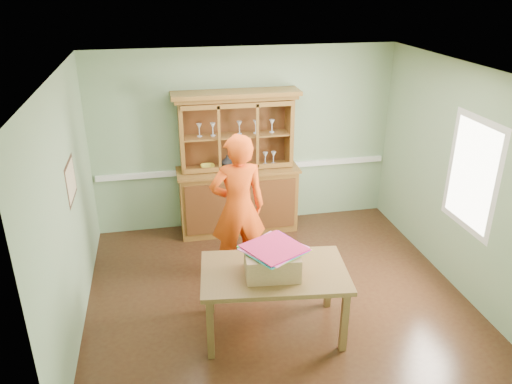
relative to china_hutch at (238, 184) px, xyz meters
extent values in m
plane|color=#412815|center=(0.16, -1.76, -0.75)|extent=(4.50, 4.50, 0.00)
plane|color=white|center=(0.16, -1.76, 1.95)|extent=(4.50, 4.50, 0.00)
plane|color=gray|center=(0.16, 0.24, 0.60)|extent=(4.50, 0.00, 4.50)
plane|color=gray|center=(-2.09, -1.76, 0.60)|extent=(0.00, 4.00, 4.00)
plane|color=gray|center=(2.41, -1.76, 0.60)|extent=(0.00, 4.00, 4.00)
plane|color=gray|center=(0.16, -3.76, 0.60)|extent=(4.50, 0.00, 4.50)
cube|color=white|center=(0.16, 0.22, 0.15)|extent=(4.41, 0.05, 0.08)
cube|color=#362115|center=(-2.07, -1.46, 0.80)|extent=(0.03, 0.60, 0.46)
cube|color=beige|center=(-2.06, -1.46, 0.80)|extent=(0.01, 0.52, 0.38)
cube|color=white|center=(2.39, -2.06, 0.75)|extent=(0.03, 0.96, 1.36)
cube|color=white|center=(2.39, -2.06, 0.75)|extent=(0.01, 0.80, 1.20)
cube|color=#915F27|center=(0.00, -0.02, -0.27)|extent=(1.73, 0.53, 0.96)
cube|color=#915F27|center=(0.00, -0.03, 0.23)|extent=(1.79, 0.59, 0.04)
cube|color=#582C14|center=(0.00, 0.22, 0.76)|extent=(1.63, 0.04, 1.01)
cube|color=#915F27|center=(-0.79, 0.06, 0.76)|extent=(0.06, 0.36, 1.01)
cube|color=#915F27|center=(0.79, 0.06, 0.76)|extent=(0.06, 0.36, 1.01)
cube|color=#915F27|center=(0.00, 0.06, 1.29)|extent=(1.73, 0.42, 0.06)
cube|color=#915F27|center=(0.00, 0.04, 1.35)|extent=(1.80, 0.46, 0.06)
cube|color=#915F27|center=(0.00, 0.06, 0.73)|extent=(1.52, 0.32, 0.02)
imported|color=#B2B2B7|center=(-0.14, 0.06, 0.34)|extent=(0.18, 0.18, 0.18)
imported|color=yellow|center=(-0.43, 0.06, 0.28)|extent=(0.21, 0.21, 0.05)
cylinder|color=black|center=(0.10, -0.19, 0.41)|extent=(0.07, 0.07, 0.31)
cube|color=brown|center=(-0.02, -2.45, -0.01)|extent=(1.63, 1.09, 0.05)
cube|color=brown|center=(-0.74, -2.75, -0.39)|extent=(0.08, 0.08, 0.71)
cube|color=brown|center=(-0.66, -2.00, -0.39)|extent=(0.08, 0.08, 0.71)
cube|color=brown|center=(0.61, -2.91, -0.39)|extent=(0.08, 0.08, 0.71)
cube|color=brown|center=(0.70, -2.16, -0.39)|extent=(0.08, 0.08, 0.71)
cube|color=tan|center=(-0.06, -2.51, 0.15)|extent=(0.59, 0.49, 0.26)
cube|color=#C2E31C|center=(-0.03, -2.48, 0.28)|extent=(0.72, 0.72, 0.01)
cube|color=green|center=(-0.03, -2.48, 0.29)|extent=(0.72, 0.72, 0.01)
cube|color=#31E8E1|center=(-0.03, -2.48, 0.30)|extent=(0.72, 0.72, 0.01)
cube|color=#FF78CB|center=(-0.03, -2.48, 0.31)|extent=(0.72, 0.72, 0.01)
cube|color=#DE22CD|center=(-0.03, -2.48, 0.31)|extent=(0.72, 0.72, 0.01)
cube|color=#CD1F54|center=(-0.03, -2.48, 0.32)|extent=(0.72, 0.72, 0.01)
imported|color=#EF4A0F|center=(-0.21, -1.28, 0.21)|extent=(0.72, 0.49, 1.91)
camera|label=1|loc=(-1.09, -6.78, 2.87)|focal=35.00mm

